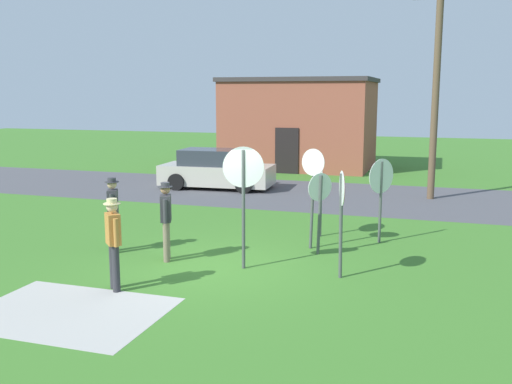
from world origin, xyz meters
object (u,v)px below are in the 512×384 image
Objects in this scene: utility_pole at (436,86)px; parked_car_on_street at (216,170)px; stop_sign_rear_left at (381,186)px; person_holding_notes at (166,217)px; stop_sign_rear_right at (320,200)px; person_near_signs at (113,210)px; stop_sign_tallest at (243,185)px; stop_sign_leaning_left at (341,206)px; person_in_blue at (113,239)px; stop_sign_center_cluster at (321,185)px; stop_sign_low_front at (313,183)px.

utility_pole is 8.64m from parked_car_on_street.
stop_sign_rear_left is 5.25m from person_holding_notes.
stop_sign_rear_right reaches higher than person_near_signs.
stop_sign_leaning_left is (2.03, -0.01, -0.32)m from stop_sign_tallest.
stop_sign_leaning_left is at bearing -0.20° from stop_sign_tallest.
person_in_blue is at bearing -91.10° from person_holding_notes.
stop_sign_center_cluster is (-1.51, 0.18, -0.08)m from stop_sign_rear_left.
utility_pole reaches higher than person_holding_notes.
parked_car_on_street is 2.53× the size of person_holding_notes.
stop_sign_center_cluster reaches higher than parked_car_on_street.
stop_sign_tallest reaches higher than stop_sign_center_cluster.
stop_sign_rear_right is 4.74m from person_in_blue.
stop_sign_low_front is 4.66m from person_near_signs.
person_in_blue is (-5.38, -11.76, -2.89)m from utility_pole.
parked_car_on_street is 2.34× the size of stop_sign_rear_right.
stop_sign_rear_left reaches higher than parked_car_on_street.
stop_sign_leaning_left is (-0.45, -3.06, 0.03)m from stop_sign_rear_left.
stop_sign_low_front is 1.26× the size of stop_sign_rear_right.
person_in_blue is (1.43, -2.31, 0.00)m from person_near_signs.
person_holding_notes is at bearing -74.32° from parked_car_on_street.
stop_sign_tallest is (-1.01, -2.05, 0.20)m from stop_sign_low_front.
stop_sign_leaning_left is at bearing -3.10° from person_near_signs.
utility_pole is 4.25× the size of person_near_signs.
stop_sign_leaning_left is at bearing 27.59° from person_in_blue.
stop_sign_leaning_left is at bearing -63.54° from stop_sign_low_front.
person_in_blue is (-0.04, -2.06, 0.00)m from person_holding_notes.
stop_sign_rear_left reaches higher than person_in_blue.
utility_pole is 3.56× the size of stop_sign_rear_left.
stop_sign_center_cluster is 4.24m from person_holding_notes.
stop_sign_tallest is 1.48× the size of person_near_signs.
stop_sign_rear_right is (-0.75, 1.53, -0.20)m from stop_sign_leaning_left.
stop_sign_center_cluster reaches higher than stop_sign_rear_right.
stop_sign_tallest is (4.48, -9.60, 1.09)m from parked_car_on_street.
stop_sign_rear_left is at bearing 81.67° from stop_sign_leaning_left.
stop_sign_tallest reaches higher than parked_car_on_street.
stop_sign_leaning_left reaches higher than person_near_signs.
stop_sign_leaning_left is (6.51, -9.61, 0.76)m from parked_car_on_street.
stop_sign_leaning_left is (1.06, -3.23, 0.11)m from stop_sign_center_cluster.
parked_car_on_street is at bearing -179.07° from utility_pole.
stop_sign_center_cluster is at bearing 173.31° from stop_sign_rear_left.
person_holding_notes is at bearing -9.70° from person_near_signs.
stop_sign_rear_left is 0.88× the size of stop_sign_low_front.
stop_sign_low_front is at bearing 116.46° from stop_sign_leaning_left.
person_holding_notes is 1.00× the size of person_in_blue.
stop_sign_tallest is at bearing 47.86° from person_in_blue.
utility_pole is at bearing 54.23° from person_near_signs.
stop_sign_tallest is (-0.97, -3.23, 0.43)m from stop_sign_center_cluster.
stop_sign_tallest is at bearing -130.12° from stop_sign_rear_right.
person_near_signs is (1.22, -9.32, 0.30)m from parked_car_on_street.
utility_pole is 7.44m from stop_sign_center_cluster.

